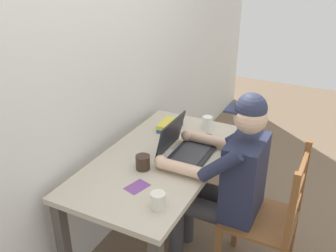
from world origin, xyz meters
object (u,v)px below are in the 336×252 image
(coffee_mug_white, at_px, (207,123))
(landscape_photo_print, at_px, (137,187))
(desk, at_px, (160,171))
(computer_mouse, at_px, (208,137))
(coffee_mug_spare, at_px, (158,200))
(laptop, at_px, (183,147))
(coffee_mug_dark, at_px, (143,162))
(wooden_chair, at_px, (269,219))
(book_stack_main, at_px, (170,126))
(seated_person, at_px, (227,176))

(coffee_mug_white, xyz_separation_m, landscape_photo_print, (-0.85, 0.08, -0.05))
(desk, xyz_separation_m, computer_mouse, (0.37, -0.19, 0.12))
(computer_mouse, distance_m, coffee_mug_spare, 0.82)
(laptop, height_order, landscape_photo_print, laptop)
(computer_mouse, relative_size, coffee_mug_white, 0.91)
(coffee_mug_white, height_order, coffee_mug_dark, coffee_mug_white)
(desk, height_order, laptop, laptop)
(wooden_chair, distance_m, book_stack_main, 0.94)
(wooden_chair, relative_size, coffee_mug_spare, 7.98)
(desk, height_order, landscape_photo_print, landscape_photo_print)
(seated_person, distance_m, coffee_mug_dark, 0.52)
(coffee_mug_spare, bearing_deg, computer_mouse, 3.27)
(laptop, height_order, coffee_mug_spare, laptop)
(seated_person, relative_size, coffee_mug_spare, 10.58)
(coffee_mug_spare, distance_m, book_stack_main, 0.91)
(desk, distance_m, landscape_photo_print, 0.36)
(coffee_mug_dark, bearing_deg, seated_person, -62.62)
(coffee_mug_dark, relative_size, book_stack_main, 0.57)
(computer_mouse, distance_m, landscape_photo_print, 0.73)
(laptop, bearing_deg, computer_mouse, -13.95)
(book_stack_main, bearing_deg, landscape_photo_print, -167.54)
(wooden_chair, relative_size, computer_mouse, 9.36)
(landscape_photo_print, bearing_deg, coffee_mug_white, 10.26)
(laptop, bearing_deg, coffee_mug_white, -1.11)
(coffee_mug_dark, bearing_deg, desk, -8.40)
(laptop, relative_size, coffee_mug_dark, 2.68)
(wooden_chair, bearing_deg, coffee_mug_white, 53.33)
(landscape_photo_print, bearing_deg, coffee_mug_dark, 35.86)
(laptop, distance_m, book_stack_main, 0.38)
(laptop, distance_m, coffee_mug_dark, 0.29)
(desk, height_order, book_stack_main, book_stack_main)
(seated_person, height_order, coffee_mug_dark, seated_person)
(seated_person, bearing_deg, desk, 99.50)
(computer_mouse, xyz_separation_m, coffee_mug_spare, (-0.82, -0.05, 0.03))
(wooden_chair, bearing_deg, computer_mouse, 60.20)
(coffee_mug_white, bearing_deg, wooden_chair, -126.67)
(seated_person, height_order, book_stack_main, seated_person)
(wooden_chair, bearing_deg, laptop, 87.67)
(desk, distance_m, computer_mouse, 0.43)
(desk, height_order, wooden_chair, wooden_chair)
(laptop, bearing_deg, landscape_photo_print, 170.31)
(laptop, bearing_deg, desk, 129.31)
(desk, bearing_deg, landscape_photo_print, -173.04)
(landscape_photo_print, bearing_deg, seated_person, -27.10)
(wooden_chair, bearing_deg, coffee_mug_spare, 137.50)
(laptop, bearing_deg, coffee_mug_dark, 151.38)
(laptop, height_order, computer_mouse, laptop)
(seated_person, relative_size, landscape_photo_print, 9.54)
(coffee_mug_spare, relative_size, book_stack_main, 0.55)
(laptop, bearing_deg, book_stack_main, 38.84)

